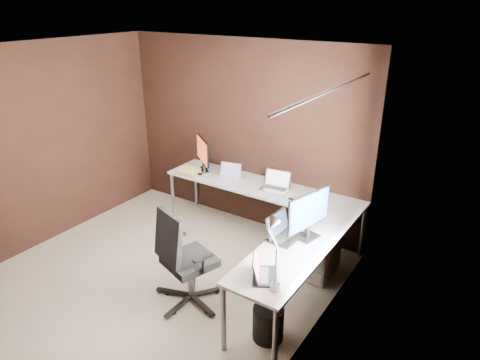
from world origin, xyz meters
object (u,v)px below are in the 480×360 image
object	(u,v)px
wastebasket	(268,323)
desk_lamp	(273,244)
laptop_black_small	(262,272)
book_stack	(189,171)
monitor_left	(203,153)
office_chair	(187,275)
monitor_right	(309,213)
laptop_black_big	(283,232)
laptop_white	(229,175)
laptop_silver	(276,185)
drawer_pedestal	(316,249)

from	to	relation	value
wastebasket	desk_lamp	bearing A→B (deg)	-53.74
laptop_black_small	book_stack	distance (m)	2.49
monitor_left	office_chair	xyz separation A→B (m)	(1.00, -1.58, -0.67)
monitor_right	laptop_black_big	size ratio (longest dim) A/B	1.51
office_chair	wastebasket	bearing A→B (deg)	18.01
monitor_left	laptop_white	bearing A→B (deg)	32.12
desk_lamp	monitor_right	bearing A→B (deg)	117.71
laptop_white	laptop_silver	xyz separation A→B (m)	(0.68, 0.04, 0.01)
monitor_left	wastebasket	size ratio (longest dim) A/B	1.37
office_chair	laptop_silver	bearing A→B (deg)	102.82
desk_lamp	office_chair	xyz separation A→B (m)	(-1.06, 0.13, -0.80)
laptop_silver	office_chair	xyz separation A→B (m)	(-0.15, -1.58, -0.47)
laptop_white	laptop_black_small	size ratio (longest dim) A/B	0.88
laptop_white	wastebasket	xyz separation A→B (m)	(1.50, -1.54, -0.61)
laptop_black_big	drawer_pedestal	bearing A→B (deg)	-8.24
desk_lamp	laptop_silver	bearing A→B (deg)	140.69
monitor_right	office_chair	distance (m)	1.40
laptop_white	laptop_black_big	size ratio (longest dim) A/B	0.84
laptop_white	desk_lamp	xyz separation A→B (m)	(1.59, -1.67, 0.34)
laptop_silver	desk_lamp	distance (m)	1.96
drawer_pedestal	laptop_black_big	size ratio (longest dim) A/B	1.55
monitor_right	laptop_white	bearing A→B (deg)	75.49
monitor_left	laptop_silver	bearing A→B (deg)	37.36
monitor_right	desk_lamp	size ratio (longest dim) A/B	0.96
book_stack	office_chair	bearing A→B (deg)	-51.92
drawer_pedestal	monitor_left	size ratio (longest dim) A/B	1.30
laptop_white	desk_lamp	size ratio (longest dim) A/B	0.54
laptop_black_small	desk_lamp	world-z (taller)	desk_lamp
drawer_pedestal	office_chair	bearing A→B (deg)	-126.57
drawer_pedestal	book_stack	xyz separation A→B (m)	(-1.97, 0.16, 0.47)
laptop_silver	laptop_black_small	distance (m)	1.85
laptop_white	laptop_black_big	xyz separation A→B (m)	(1.30, -0.94, 0.01)
monitor_left	desk_lamp	bearing A→B (deg)	-2.23
laptop_black_small	book_stack	size ratio (longest dim) A/B	1.28
desk_lamp	office_chair	size ratio (longest dim) A/B	0.56
desk_lamp	office_chair	distance (m)	1.33
wastebasket	laptop_black_small	bearing A→B (deg)	-106.22
monitor_left	laptop_white	xyz separation A→B (m)	(0.47, -0.04, -0.21)
laptop_silver	monitor_right	bearing A→B (deg)	-52.70
desk_lamp	laptop_black_big	bearing A→B (deg)	134.27
laptop_white	laptop_black_small	distance (m)	2.20
laptop_black_small	wastebasket	distance (m)	0.62
wastebasket	book_stack	bearing A→B (deg)	146.04
monitor_left	laptop_black_small	world-z (taller)	monitor_left
drawer_pedestal	laptop_black_small	size ratio (longest dim) A/B	1.62
monitor_left	laptop_black_small	size ratio (longest dim) A/B	1.24
laptop_black_big	book_stack	xyz separation A→B (m)	(-1.84, 0.77, -0.01)
office_chair	laptop_white	bearing A→B (deg)	127.31
laptop_black_small	wastebasket	size ratio (longest dim) A/B	1.11
laptop_silver	wastebasket	size ratio (longest dim) A/B	1.12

